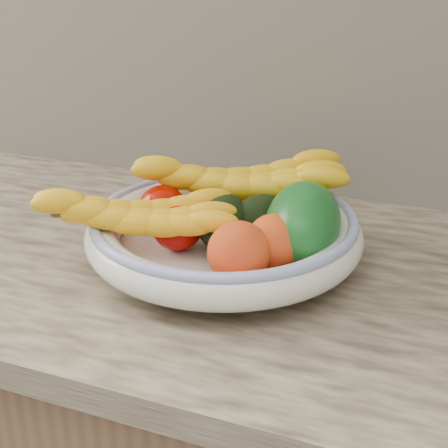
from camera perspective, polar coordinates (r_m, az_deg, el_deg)
fruit_bowl at (r=0.88m, az=-0.00°, el=-0.68°), size 0.39×0.39×0.08m
clementine_back_left at (r=0.97m, az=-0.71°, el=1.90°), size 0.06×0.06×0.04m
clementine_back_right at (r=0.97m, az=4.52°, el=1.92°), size 0.07×0.07×0.05m
clementine_back_mid at (r=0.93m, az=1.55°, el=1.03°), size 0.06×0.06×0.05m
tomato_left at (r=0.93m, az=-5.63°, el=1.55°), size 0.08×0.08×0.07m
tomato_near_left at (r=0.87m, az=-4.30°, el=-0.29°), size 0.08×0.08×0.06m
avocado_center at (r=0.87m, az=-0.03°, el=0.21°), size 0.10×0.12×0.08m
avocado_right at (r=0.89m, az=3.46°, el=0.47°), size 0.12×0.12×0.07m
green_mango at (r=0.85m, az=7.20°, el=0.05°), size 0.16×0.18×0.14m
peach_front at (r=0.78m, az=1.37°, el=-2.62°), size 0.08×0.08×0.08m
peach_right at (r=0.81m, az=4.65°, el=-1.67°), size 0.08×0.08×0.08m
banana_bunch_back at (r=0.94m, az=1.32°, el=3.51°), size 0.36×0.23×0.10m
banana_bunch_front at (r=0.84m, az=-8.03°, el=0.33°), size 0.31×0.23×0.08m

